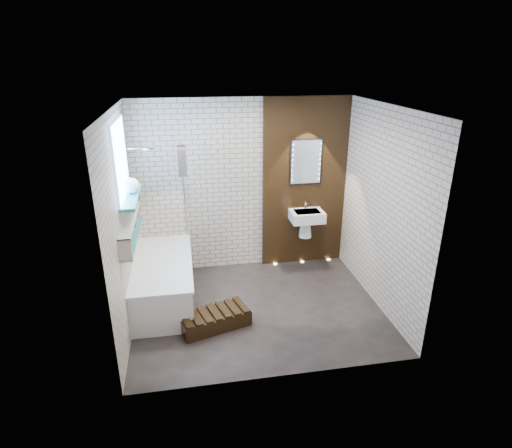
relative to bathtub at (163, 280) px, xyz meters
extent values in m
plane|color=black|center=(1.22, -0.45, -0.29)|extent=(3.20, 3.20, 0.00)
cube|color=#C1B399|center=(1.22, 0.85, 1.01)|extent=(3.20, 0.04, 2.60)
cube|color=#C1B399|center=(1.22, -1.75, 1.01)|extent=(3.20, 0.04, 2.60)
cube|color=#C1B399|center=(-0.38, -0.45, 1.01)|extent=(0.04, 2.60, 2.60)
cube|color=#C1B399|center=(2.82, -0.45, 1.01)|extent=(0.04, 2.60, 2.60)
plane|color=white|center=(1.22, -0.45, 2.31)|extent=(3.20, 3.20, 0.00)
cube|color=black|center=(2.17, 0.82, 1.01)|extent=(1.30, 0.06, 2.60)
cube|color=#7FADE0|center=(-0.36, -0.10, 1.71)|extent=(0.03, 1.00, 0.90)
cube|color=#238176|center=(-0.29, -0.10, 1.24)|extent=(0.18, 1.00, 0.04)
cube|color=#238176|center=(-0.31, -0.30, 0.79)|extent=(0.14, 1.30, 0.03)
cube|color=#B2A899|center=(-0.31, -0.30, 1.02)|extent=(0.14, 1.30, 0.03)
cube|color=#B2A899|center=(-0.31, -0.94, 0.91)|extent=(0.14, 0.03, 0.26)
cube|color=#B2A899|center=(-0.31, 0.33, 0.91)|extent=(0.14, 0.03, 0.26)
cube|color=white|center=(0.00, 0.00, -0.02)|extent=(0.75, 1.70, 0.55)
cube|color=white|center=(0.00, 0.00, 0.27)|extent=(0.79, 1.74, 0.03)
cylinder|color=silver|center=(0.15, 0.73, 0.35)|extent=(0.04, 0.04, 0.12)
cube|color=white|center=(0.35, 0.44, 0.99)|extent=(0.01, 0.78, 1.40)
cube|color=black|center=(0.35, 0.34, 1.56)|extent=(0.11, 0.28, 0.36)
cylinder|color=silver|center=(-0.08, 0.50, 1.71)|extent=(0.18, 0.18, 0.02)
cube|color=white|center=(2.17, 0.61, 0.56)|extent=(0.50, 0.36, 0.16)
cone|color=white|center=(2.17, 0.66, 0.34)|extent=(0.20, 0.20, 0.28)
cylinder|color=silver|center=(2.17, 0.71, 0.71)|extent=(0.03, 0.03, 0.14)
cube|color=black|center=(2.17, 0.78, 1.36)|extent=(0.50, 0.02, 0.70)
cube|color=silver|center=(2.17, 0.77, 1.36)|extent=(0.45, 0.01, 0.65)
cube|color=black|center=(0.62, -0.75, -0.20)|extent=(0.92, 0.60, 0.19)
cylinder|color=maroon|center=(-0.31, -0.66, 0.87)|extent=(0.06, 0.06, 0.13)
cylinder|color=#A76819|center=(-0.31, -0.57, 0.86)|extent=(0.06, 0.06, 0.11)
cylinder|color=maroon|center=(-0.31, -0.01, 0.88)|extent=(0.06, 0.06, 0.14)
cylinder|color=#A76819|center=(-0.31, -0.79, 0.88)|extent=(0.06, 0.06, 0.14)
sphere|color=white|center=(-0.28, -0.01, 1.36)|extent=(0.20, 0.20, 0.20)
cylinder|color=#FFD899|center=(1.72, 0.75, -0.29)|extent=(0.06, 0.06, 0.01)
cylinder|color=#FFD899|center=(2.17, 0.75, -0.29)|extent=(0.06, 0.06, 0.01)
cylinder|color=#FFD899|center=(2.62, 0.75, -0.29)|extent=(0.06, 0.06, 0.01)
camera|label=1|loc=(0.36, -5.19, 2.86)|focal=29.74mm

